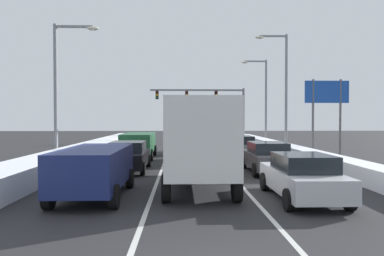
% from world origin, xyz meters
% --- Properties ---
extents(ground_plane, '(120.00, 120.00, 0.00)m').
position_xyz_m(ground_plane, '(0.00, 14.98, 0.00)').
color(ground_plane, '#28282B').
extents(lane_stripe_between_right_lane_and_center_lane, '(0.14, 41.20, 0.01)m').
position_xyz_m(lane_stripe_between_right_lane_and_center_lane, '(1.70, 18.73, 0.00)').
color(lane_stripe_between_right_lane_and_center_lane, silver).
rests_on(lane_stripe_between_right_lane_and_center_lane, ground).
extents(lane_stripe_between_center_lane_and_left_lane, '(0.14, 41.20, 0.01)m').
position_xyz_m(lane_stripe_between_center_lane_and_left_lane, '(-1.70, 18.73, 0.00)').
color(lane_stripe_between_center_lane_and_left_lane, silver).
rests_on(lane_stripe_between_center_lane_and_left_lane, ground).
extents(snow_bank_right_shoulder, '(1.25, 41.20, 0.78)m').
position_xyz_m(snow_bank_right_shoulder, '(7.00, 18.73, 0.39)').
color(snow_bank_right_shoulder, white).
rests_on(snow_bank_right_shoulder, ground).
extents(snow_bank_left_shoulder, '(1.91, 41.20, 0.93)m').
position_xyz_m(snow_bank_left_shoulder, '(-7.00, 18.73, 0.46)').
color(snow_bank_left_shoulder, white).
rests_on(snow_bank_left_shoulder, ground).
extents(sedan_silver_right_lane_nearest, '(2.00, 4.50, 1.51)m').
position_xyz_m(sedan_silver_right_lane_nearest, '(3.29, 6.55, 0.76)').
color(sedan_silver_right_lane_nearest, '#B7BABF').
rests_on(sedan_silver_right_lane_nearest, ground).
extents(sedan_charcoal_right_lane_second, '(2.00, 4.50, 1.51)m').
position_xyz_m(sedan_charcoal_right_lane_second, '(3.57, 12.69, 0.76)').
color(sedan_charcoal_right_lane_second, '#38383D').
rests_on(sedan_charcoal_right_lane_second, ground).
extents(sedan_gray_right_lane_third, '(2.00, 4.50, 1.51)m').
position_xyz_m(sedan_gray_right_lane_third, '(3.26, 19.43, 0.76)').
color(sedan_gray_right_lane_third, slate).
rests_on(sedan_gray_right_lane_third, ground).
extents(box_truck_center_lane_nearest, '(2.53, 7.20, 3.36)m').
position_xyz_m(box_truck_center_lane_nearest, '(-0.04, 8.68, 1.90)').
color(box_truck_center_lane_nearest, '#937F60').
rests_on(box_truck_center_lane_nearest, ground).
extents(sedan_maroon_center_lane_second, '(2.00, 4.50, 1.51)m').
position_xyz_m(sedan_maroon_center_lane_second, '(-0.22, 17.10, 0.76)').
color(sedan_maroon_center_lane_second, maroon).
rests_on(sedan_maroon_center_lane_second, ground).
extents(sedan_red_center_lane_third, '(2.00, 4.50, 1.51)m').
position_xyz_m(sedan_red_center_lane_third, '(-0.21, 23.15, 0.76)').
color(sedan_red_center_lane_third, maroon).
rests_on(sedan_red_center_lane_third, ground).
extents(suv_navy_left_lane_nearest, '(2.16, 4.90, 1.67)m').
position_xyz_m(suv_navy_left_lane_nearest, '(-3.63, 7.12, 1.02)').
color(suv_navy_left_lane_nearest, navy).
rests_on(suv_navy_left_lane_nearest, ground).
extents(sedan_black_left_lane_second, '(2.00, 4.50, 1.51)m').
position_xyz_m(sedan_black_left_lane_second, '(-3.38, 13.50, 0.76)').
color(sedan_black_left_lane_second, black).
rests_on(sedan_black_left_lane_second, ground).
extents(suv_green_left_lane_third, '(2.16, 4.90, 1.67)m').
position_xyz_m(suv_green_left_lane_third, '(-3.55, 19.68, 1.02)').
color(suv_green_left_lane_third, '#1E5633').
rests_on(suv_green_left_lane_third, ground).
extents(traffic_light_gantry, '(10.94, 0.47, 6.20)m').
position_xyz_m(traffic_light_gantry, '(2.77, 37.44, 4.74)').
color(traffic_light_gantry, slate).
rests_on(traffic_light_gantry, ground).
extents(street_lamp_right_near, '(2.66, 0.36, 9.45)m').
position_xyz_m(street_lamp_right_near, '(7.51, 24.35, 5.56)').
color(street_lamp_right_near, gray).
rests_on(street_lamp_right_near, ground).
extents(street_lamp_right_mid, '(2.66, 0.36, 8.58)m').
position_xyz_m(street_lamp_right_mid, '(7.58, 31.84, 5.11)').
color(street_lamp_right_mid, gray).
rests_on(street_lamp_right_mid, ground).
extents(street_lamp_left_mid, '(2.66, 0.36, 8.22)m').
position_xyz_m(street_lamp_left_mid, '(-7.70, 16.63, 4.91)').
color(street_lamp_left_mid, gray).
rests_on(street_lamp_left_mid, ground).
extents(roadside_sign_right, '(3.20, 0.16, 5.50)m').
position_xyz_m(roadside_sign_right, '(9.85, 21.04, 4.02)').
color(roadside_sign_right, '#59595B').
rests_on(roadside_sign_right, ground).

